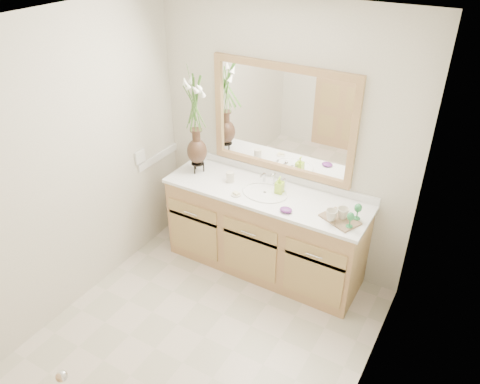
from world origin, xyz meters
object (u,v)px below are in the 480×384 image
Objects in this scene: soap_bottle at (280,186)px; tray at (340,219)px; flower_vase at (195,111)px; tumbler at (230,177)px.

soap_bottle reaches higher than tray.
tray is (1.43, -0.10, -0.59)m from flower_vase.
tray is (0.60, -0.14, -0.06)m from soap_bottle.
tumbler is 0.33× the size of tray.
flower_vase reaches higher than tray.
tray is at bearing -3.88° from flower_vase.
tray is (1.07, -0.09, -0.04)m from tumbler.
flower_vase is at bearing 179.23° from soap_bottle.
tumbler is at bearing -160.48° from tray.
flower_vase is 6.40× the size of soap_bottle.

